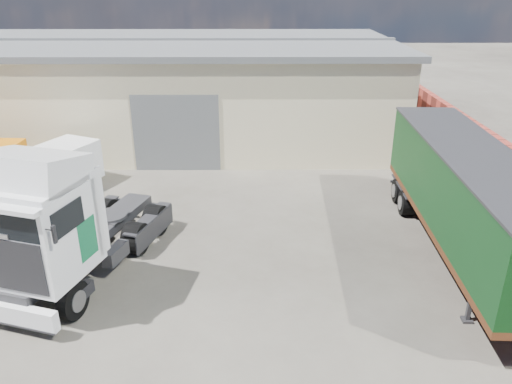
{
  "coord_description": "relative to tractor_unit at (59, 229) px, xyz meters",
  "views": [
    {
      "loc": [
        1.58,
        -12.31,
        8.45
      ],
      "look_at": [
        1.66,
        3.0,
        1.85
      ],
      "focal_mm": 35.0,
      "sensor_mm": 36.0,
      "label": 1
    }
  ],
  "objects": [
    {
      "name": "warehouse",
      "position": [
        -2.05,
        15.74,
        0.75
      ],
      "size": [
        30.6,
        12.6,
        5.42
      ],
      "color": "beige",
      "rests_on": "ground"
    },
    {
      "name": "brick_boundary_wall",
      "position": [
        15.45,
        5.74,
        -0.66
      ],
      "size": [
        0.35,
        26.0,
        2.5
      ],
      "primitive_type": "cube",
      "color": "maroon",
      "rests_on": "ground"
    },
    {
      "name": "box_trailer",
      "position": [
        12.2,
        1.8,
        0.31
      ],
      "size": [
        2.83,
        11.06,
        3.65
      ],
      "rotation": [
        0.0,
        0.0,
        -0.05
      ],
      "color": "#2D2D30",
      "rests_on": "ground"
    },
    {
      "name": "panel_van",
      "position": [
        -3.14,
        6.63,
        -0.92
      ],
      "size": [
        3.68,
        5.03,
        1.91
      ],
      "rotation": [
        0.0,
        0.0,
        -0.43
      ],
      "color": "black",
      "rests_on": "ground"
    },
    {
      "name": "tractor_unit",
      "position": [
        0.0,
        0.0,
        0.0
      ],
      "size": [
        4.36,
        7.1,
        4.54
      ],
      "rotation": [
        0.0,
        0.0,
        -0.29
      ],
      "color": "black",
      "rests_on": "ground"
    },
    {
      "name": "ground",
      "position": [
        3.95,
        -0.26,
        -1.91
      ],
      "size": [
        120.0,
        120.0,
        0.0
      ],
      "primitive_type": "plane",
      "color": "black",
      "rests_on": "ground"
    }
  ]
}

